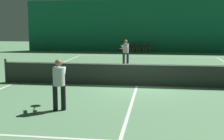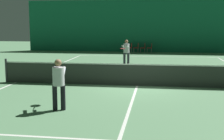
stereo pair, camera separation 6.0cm
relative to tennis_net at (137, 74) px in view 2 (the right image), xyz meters
The scene contains 13 objects.
ground_plane 0.51m from the tennis_net, ahead, with size 60.00×60.00×0.00m, color #56845B.
backdrop_curtain 16.03m from the tennis_net, 90.00° to the left, with size 23.00×0.12×4.79m.
court_line_baseline_far 11.91m from the tennis_net, 90.00° to the left, with size 11.00×0.10×0.00m.
court_line_service_far 6.42m from the tennis_net, 90.00° to the left, with size 8.25×0.10×0.00m.
court_line_sideline_left 5.52m from the tennis_net, behind, with size 0.10×23.80×0.00m.
court_line_centre 0.51m from the tennis_net, ahead, with size 0.10×12.80×0.00m.
tennis_net is the anchor object (origin of this frame).
player_near 4.62m from the tennis_net, 117.89° to the right, with size 0.64×1.36×1.59m.
player_far 6.53m from the tennis_net, 99.93° to the left, with size 0.54×1.37×1.63m.
courtside_chair_0 15.46m from the tennis_net, 96.16° to the left, with size 0.44×0.44×0.84m.
courtside_chair_1 15.40m from the tennis_net, 93.90° to the left, with size 0.44×0.44×0.84m.
courtside_chair_2 15.37m from the tennis_net, 91.63° to the left, with size 0.44×0.44×0.84m.
courtside_chair_3 15.37m from the tennis_net, 89.35° to the left, with size 0.44×0.44×0.84m.
Camera 2 is at (0.83, -13.14, 2.67)m, focal length 50.00 mm.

